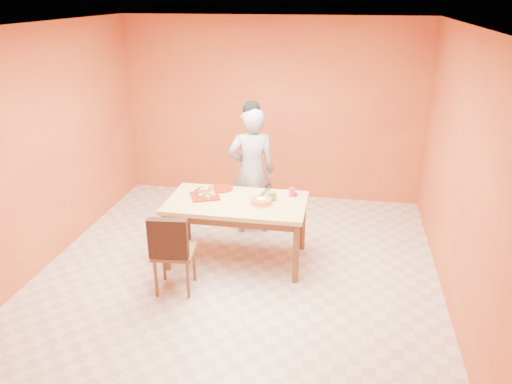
% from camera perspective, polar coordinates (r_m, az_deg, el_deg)
% --- Properties ---
extents(floor, '(5.00, 5.00, 0.00)m').
position_cam_1_polar(floor, '(5.75, -2.20, -9.51)').
color(floor, beige).
rests_on(floor, ground).
extents(ceiling, '(5.00, 5.00, 0.00)m').
position_cam_1_polar(ceiling, '(4.92, -2.67, 18.42)').
color(ceiling, silver).
rests_on(ceiling, wall_back).
extents(wall_back, '(4.50, 0.00, 4.50)m').
position_cam_1_polar(wall_back, '(7.55, 1.79, 9.32)').
color(wall_back, '#CA6D2E').
rests_on(wall_back, floor).
extents(wall_left, '(0.00, 5.00, 5.00)m').
position_cam_1_polar(wall_left, '(6.07, -23.69, 4.28)').
color(wall_left, '#CA6D2E').
rests_on(wall_left, floor).
extents(wall_right, '(0.00, 5.00, 5.00)m').
position_cam_1_polar(wall_right, '(5.19, 22.62, 1.65)').
color(wall_right, '#CA6D2E').
rests_on(wall_right, floor).
extents(dining_table, '(1.60, 0.90, 0.76)m').
position_cam_1_polar(dining_table, '(5.78, -2.21, -1.87)').
color(dining_table, tan).
rests_on(dining_table, floor).
extents(dining_chair, '(0.47, 0.53, 0.92)m').
position_cam_1_polar(dining_chair, '(5.34, -9.41, -6.58)').
color(dining_chair, brown).
rests_on(dining_chair, floor).
extents(pastry_pile, '(0.29, 0.29, 0.09)m').
position_cam_1_polar(pastry_pile, '(5.86, -5.88, 0.06)').
color(pastry_pile, tan).
rests_on(pastry_pile, pastry_platter).
extents(person, '(0.70, 0.57, 1.68)m').
position_cam_1_polar(person, '(6.45, -0.50, 2.38)').
color(person, '#959598').
rests_on(person, floor).
extents(pastry_platter, '(0.42, 0.42, 0.02)m').
position_cam_1_polar(pastry_platter, '(5.88, -5.86, -0.45)').
color(pastry_platter, maroon).
rests_on(pastry_platter, dining_table).
extents(red_dinner_plate, '(0.34, 0.34, 0.02)m').
position_cam_1_polar(red_dinner_plate, '(6.09, -3.98, 0.41)').
color(red_dinner_plate, maroon).
rests_on(red_dinner_plate, dining_table).
extents(white_cake_plate, '(0.32, 0.32, 0.01)m').
position_cam_1_polar(white_cake_plate, '(5.65, 0.60, -1.37)').
color(white_cake_plate, white).
rests_on(white_cake_plate, dining_table).
extents(sponge_cake, '(0.30, 0.30, 0.06)m').
position_cam_1_polar(sponge_cake, '(5.63, 0.60, -1.05)').
color(sponge_cake, orange).
rests_on(sponge_cake, white_cake_plate).
extents(cake_server, '(0.11, 0.28, 0.01)m').
position_cam_1_polar(cake_server, '(5.78, 1.00, -0.05)').
color(cake_server, silver).
rests_on(cake_server, sponge_cake).
extents(egg_ornament, '(0.13, 0.11, 0.13)m').
position_cam_1_polar(egg_ornament, '(5.74, 1.88, -0.36)').
color(egg_ornament, olive).
rests_on(egg_ornament, dining_table).
extents(magenta_glass, '(0.09, 0.09, 0.10)m').
position_cam_1_polar(magenta_glass, '(5.87, 4.12, -0.02)').
color(magenta_glass, '#D62073').
rests_on(magenta_glass, dining_table).
extents(checker_tin, '(0.11, 0.11, 0.03)m').
position_cam_1_polar(checker_tin, '(5.91, 4.34, -0.26)').
color(checker_tin, '#3B1E10').
rests_on(checker_tin, dining_table).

